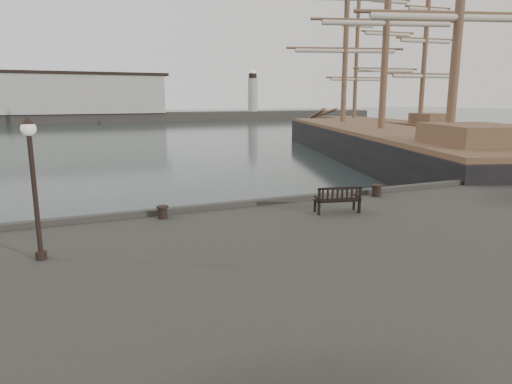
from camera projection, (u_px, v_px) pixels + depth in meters
ground at (286, 241)px, 17.13m from camera, size 400.00×400.00×0.00m
breakwater at (69, 103)px, 97.05m from camera, size 140.00×9.50×12.20m
bench at (337, 204)px, 15.00m from camera, size 1.57×0.82×0.86m
bollard_left at (163, 212)px, 14.30m from camera, size 0.46×0.46×0.40m
bollard_right at (376, 191)px, 17.50m from camera, size 0.46×0.46×0.45m
lamp_post at (33, 170)px, 10.28m from camera, size 0.33×0.33×3.32m
tall_ship_main at (380, 151)px, 39.85m from camera, size 19.66×40.81×30.18m
tall_ship_far at (382, 134)px, 58.06m from camera, size 8.45×26.73×22.52m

